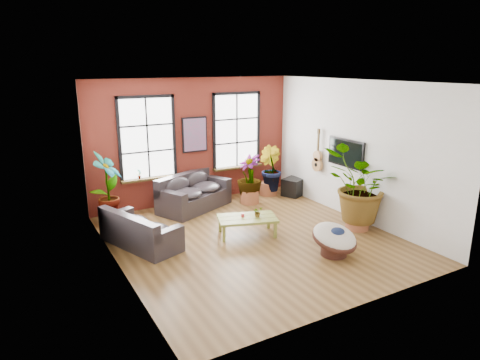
{
  "coord_description": "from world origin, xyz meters",
  "views": [
    {
      "loc": [
        -4.69,
        -7.75,
        3.87
      ],
      "look_at": [
        0.0,
        0.6,
        1.25
      ],
      "focal_mm": 32.0,
      "sensor_mm": 36.0,
      "label": 1
    }
  ],
  "objects_px": {
    "sofa_back": "(193,193)",
    "sofa_left": "(139,231)",
    "coffee_table": "(247,219)",
    "papasan_chair": "(335,239)"
  },
  "relations": [
    {
      "from": "sofa_left",
      "to": "papasan_chair",
      "type": "relative_size",
      "value": 1.92
    },
    {
      "from": "sofa_left",
      "to": "coffee_table",
      "type": "bearing_deg",
      "value": -124.61
    },
    {
      "from": "sofa_back",
      "to": "sofa_left",
      "type": "relative_size",
      "value": 1.08
    },
    {
      "from": "sofa_left",
      "to": "coffee_table",
      "type": "xyz_separation_m",
      "value": [
        2.38,
        -0.61,
        0.03
      ]
    },
    {
      "from": "sofa_left",
      "to": "coffee_table",
      "type": "height_order",
      "value": "sofa_left"
    },
    {
      "from": "sofa_left",
      "to": "papasan_chair",
      "type": "distance_m",
      "value": 4.19
    },
    {
      "from": "sofa_left",
      "to": "coffee_table",
      "type": "distance_m",
      "value": 2.46
    },
    {
      "from": "sofa_back",
      "to": "papasan_chair",
      "type": "height_order",
      "value": "sofa_back"
    },
    {
      "from": "sofa_back",
      "to": "coffee_table",
      "type": "height_order",
      "value": "sofa_back"
    },
    {
      "from": "sofa_back",
      "to": "papasan_chair",
      "type": "xyz_separation_m",
      "value": [
        1.38,
        -4.2,
        -0.06
      ]
    }
  ]
}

